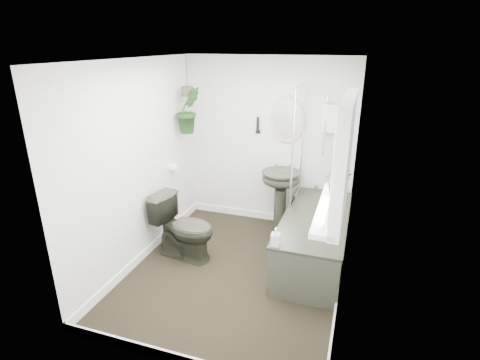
% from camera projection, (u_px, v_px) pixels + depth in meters
% --- Properties ---
extents(floor, '(2.30, 2.80, 0.02)m').
position_uv_depth(floor, '(236.00, 271.00, 4.27)').
color(floor, black).
rests_on(floor, ground).
extents(ceiling, '(2.30, 2.80, 0.02)m').
position_uv_depth(ceiling, '(235.00, 58.00, 3.47)').
color(ceiling, white).
rests_on(ceiling, ground).
extents(wall_back, '(2.30, 0.02, 2.30)m').
position_uv_depth(wall_back, '(269.00, 143.00, 5.13)').
color(wall_back, white).
rests_on(wall_back, ground).
extents(wall_front, '(2.30, 0.02, 2.30)m').
position_uv_depth(wall_front, '(170.00, 240.00, 2.62)').
color(wall_front, white).
rests_on(wall_front, ground).
extents(wall_left, '(0.02, 2.80, 2.30)m').
position_uv_depth(wall_left, '(138.00, 165.00, 4.21)').
color(wall_left, white).
rests_on(wall_left, ground).
extents(wall_right, '(0.02, 2.80, 2.30)m').
position_uv_depth(wall_right, '(351.00, 189.00, 3.53)').
color(wall_right, white).
rests_on(wall_right, ground).
extents(skirting, '(2.30, 2.80, 0.10)m').
position_uv_depth(skirting, '(236.00, 267.00, 4.25)').
color(skirting, white).
rests_on(skirting, floor).
extents(bathtub, '(0.72, 1.72, 0.58)m').
position_uv_depth(bathtub, '(314.00, 238.00, 4.38)').
color(bathtub, '#282920').
rests_on(bathtub, floor).
extents(bath_screen, '(0.04, 0.72, 1.40)m').
position_uv_depth(bath_screen, '(298.00, 144.00, 4.57)').
color(bath_screen, silver).
rests_on(bath_screen, bathtub).
extents(shower_box, '(0.20, 0.10, 0.35)m').
position_uv_depth(shower_box, '(330.00, 118.00, 4.69)').
color(shower_box, white).
rests_on(shower_box, wall_back).
extents(oval_mirror, '(0.46, 0.03, 0.62)m').
position_uv_depth(oval_mirror, '(287.00, 119.00, 4.90)').
color(oval_mirror, '#BBAA97').
rests_on(oval_mirror, wall_back).
extents(wall_sconce, '(0.04, 0.04, 0.22)m').
position_uv_depth(wall_sconce, '(258.00, 125.00, 5.04)').
color(wall_sconce, black).
rests_on(wall_sconce, wall_back).
extents(toilet_roll_holder, '(0.11, 0.11, 0.11)m').
position_uv_depth(toilet_roll_holder, '(174.00, 168.00, 4.91)').
color(toilet_roll_holder, white).
rests_on(toilet_roll_holder, wall_left).
extents(window_recess, '(0.08, 1.00, 0.90)m').
position_uv_depth(window_recess, '(344.00, 158.00, 2.75)').
color(window_recess, white).
rests_on(window_recess, wall_right).
extents(window_sill, '(0.18, 1.00, 0.04)m').
position_uv_depth(window_sill, '(330.00, 209.00, 2.92)').
color(window_sill, white).
rests_on(window_sill, wall_right).
extents(window_blinds, '(0.01, 0.86, 0.76)m').
position_uv_depth(window_blinds, '(338.00, 157.00, 2.77)').
color(window_blinds, white).
rests_on(window_blinds, wall_right).
extents(toilet, '(0.81, 0.54, 0.77)m').
position_uv_depth(toilet, '(184.00, 227.00, 4.44)').
color(toilet, '#282920').
rests_on(toilet, floor).
extents(pedestal_sink, '(0.55, 0.48, 0.86)m').
position_uv_depth(pedestal_sink, '(280.00, 201.00, 5.04)').
color(pedestal_sink, '#282920').
rests_on(pedestal_sink, floor).
extents(sill_plant, '(0.27, 0.25, 0.24)m').
position_uv_depth(sill_plant, '(338.00, 181.00, 3.09)').
color(sill_plant, black).
rests_on(sill_plant, window_sill).
extents(hanging_plant, '(0.41, 0.42, 0.60)m').
position_uv_depth(hanging_plant, '(188.00, 110.00, 4.84)').
color(hanging_plant, black).
rests_on(hanging_plant, ceiling).
extents(soap_bottle, '(0.09, 0.09, 0.19)m').
position_uv_depth(soap_bottle, '(276.00, 237.00, 3.63)').
color(soap_bottle, black).
rests_on(soap_bottle, bathtub).
extents(hanging_pot, '(0.16, 0.16, 0.12)m').
position_uv_depth(hanging_pot, '(188.00, 92.00, 4.76)').
color(hanging_pot, '#3C3628').
rests_on(hanging_pot, ceiling).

